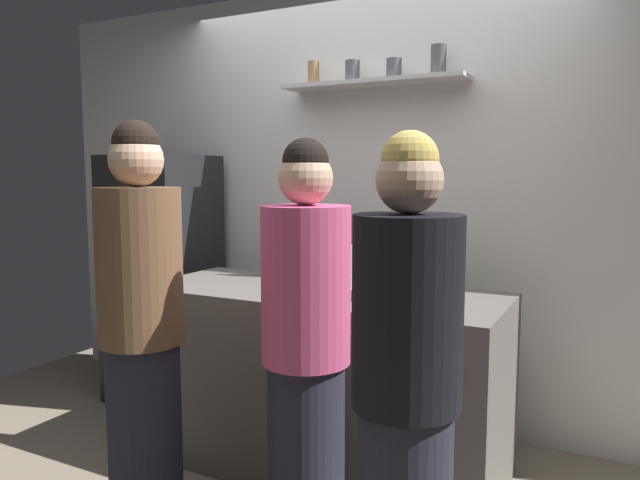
{
  "coord_description": "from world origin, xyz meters",
  "views": [
    {
      "loc": [
        1.36,
        -2.11,
        1.47
      ],
      "look_at": [
        0.03,
        0.48,
        1.15
      ],
      "focal_mm": 33.59,
      "sensor_mm": 36.0,
      "label": 1
    }
  ],
  "objects_px": {
    "person_blonde": "(406,396)",
    "person_brown_jacket": "(142,332)",
    "baking_pan": "(344,290)",
    "wine_bottle_green_glass": "(441,270)",
    "utensil_holder": "(406,297)",
    "person_pink_top": "(306,353)",
    "wine_bottle_dark_glass": "(268,255)",
    "wine_bottle_pale_glass": "(347,261)",
    "refrigerator": "(163,278)",
    "water_bottle_plastic": "(155,264)"
  },
  "relations": [
    {
      "from": "person_blonde",
      "to": "person_brown_jacket",
      "type": "bearing_deg",
      "value": -159.83
    },
    {
      "from": "baking_pan",
      "to": "person_blonde",
      "type": "bearing_deg",
      "value": -54.05
    },
    {
      "from": "wine_bottle_green_glass",
      "to": "utensil_holder",
      "type": "bearing_deg",
      "value": -89.22
    },
    {
      "from": "utensil_holder",
      "to": "person_pink_top",
      "type": "relative_size",
      "value": 0.14
    },
    {
      "from": "wine_bottle_dark_glass",
      "to": "person_pink_top",
      "type": "height_order",
      "value": "person_pink_top"
    },
    {
      "from": "wine_bottle_pale_glass",
      "to": "person_brown_jacket",
      "type": "height_order",
      "value": "person_brown_jacket"
    },
    {
      "from": "baking_pan",
      "to": "wine_bottle_dark_glass",
      "type": "height_order",
      "value": "wine_bottle_dark_glass"
    },
    {
      "from": "refrigerator",
      "to": "person_blonde",
      "type": "distance_m",
      "value": 2.45
    },
    {
      "from": "utensil_holder",
      "to": "water_bottle_plastic",
      "type": "relative_size",
      "value": 0.91
    },
    {
      "from": "wine_bottle_green_glass",
      "to": "water_bottle_plastic",
      "type": "bearing_deg",
      "value": -157.57
    },
    {
      "from": "refrigerator",
      "to": "wine_bottle_pale_glass",
      "type": "height_order",
      "value": "refrigerator"
    },
    {
      "from": "wine_bottle_dark_glass",
      "to": "person_blonde",
      "type": "xyz_separation_m",
      "value": [
        1.2,
        -1.11,
        -0.24
      ]
    },
    {
      "from": "wine_bottle_green_glass",
      "to": "person_brown_jacket",
      "type": "bearing_deg",
      "value": -130.25
    },
    {
      "from": "wine_bottle_dark_glass",
      "to": "utensil_holder",
      "type": "bearing_deg",
      "value": -26.68
    },
    {
      "from": "utensil_holder",
      "to": "wine_bottle_dark_glass",
      "type": "distance_m",
      "value": 1.11
    },
    {
      "from": "refrigerator",
      "to": "person_pink_top",
      "type": "height_order",
      "value": "person_pink_top"
    },
    {
      "from": "wine_bottle_pale_glass",
      "to": "water_bottle_plastic",
      "type": "distance_m",
      "value": 1.0
    },
    {
      "from": "utensil_holder",
      "to": "wine_bottle_pale_glass",
      "type": "distance_m",
      "value": 0.78
    },
    {
      "from": "refrigerator",
      "to": "person_brown_jacket",
      "type": "height_order",
      "value": "person_brown_jacket"
    },
    {
      "from": "person_brown_jacket",
      "to": "wine_bottle_dark_glass",
      "type": "bearing_deg",
      "value": -151.27
    },
    {
      "from": "baking_pan",
      "to": "wine_bottle_pale_glass",
      "type": "xyz_separation_m",
      "value": [
        -0.14,
        0.35,
        0.08
      ]
    },
    {
      "from": "person_pink_top",
      "to": "wine_bottle_green_glass",
      "type": "bearing_deg",
      "value": 129.33
    },
    {
      "from": "utensil_holder",
      "to": "refrigerator",
      "type": "bearing_deg",
      "value": 161.37
    },
    {
      "from": "wine_bottle_green_glass",
      "to": "refrigerator",
      "type": "bearing_deg",
      "value": 177.01
    },
    {
      "from": "refrigerator",
      "to": "person_brown_jacket",
      "type": "relative_size",
      "value": 0.95
    },
    {
      "from": "wine_bottle_dark_glass",
      "to": "water_bottle_plastic",
      "type": "distance_m",
      "value": 0.62
    },
    {
      "from": "baking_pan",
      "to": "utensil_holder",
      "type": "relative_size",
      "value": 1.49
    },
    {
      "from": "wine_bottle_green_glass",
      "to": "wine_bottle_pale_glass",
      "type": "xyz_separation_m",
      "value": [
        -0.52,
        0.03,
        0.01
      ]
    },
    {
      "from": "baking_pan",
      "to": "water_bottle_plastic",
      "type": "distance_m",
      "value": 0.99
    },
    {
      "from": "refrigerator",
      "to": "baking_pan",
      "type": "distance_m",
      "value": 1.57
    },
    {
      "from": "refrigerator",
      "to": "utensil_holder",
      "type": "height_order",
      "value": "refrigerator"
    },
    {
      "from": "refrigerator",
      "to": "wine_bottle_dark_glass",
      "type": "xyz_separation_m",
      "value": [
        0.9,
        -0.14,
        0.23
      ]
    },
    {
      "from": "wine_bottle_green_glass",
      "to": "wine_bottle_pale_glass",
      "type": "bearing_deg",
      "value": 176.92
    },
    {
      "from": "wine_bottle_green_glass",
      "to": "person_blonde",
      "type": "bearing_deg",
      "value": -79.12
    },
    {
      "from": "wine_bottle_pale_glass",
      "to": "person_brown_jacket",
      "type": "distance_m",
      "value": 1.2
    },
    {
      "from": "refrigerator",
      "to": "wine_bottle_pale_glass",
      "type": "relative_size",
      "value": 5.33
    },
    {
      "from": "wine_bottle_dark_glass",
      "to": "refrigerator",
      "type": "bearing_deg",
      "value": 171.11
    },
    {
      "from": "utensil_holder",
      "to": "person_pink_top",
      "type": "xyz_separation_m",
      "value": [
        -0.27,
        -0.37,
        -0.18
      ]
    },
    {
      "from": "refrigerator",
      "to": "wine_bottle_dark_glass",
      "type": "distance_m",
      "value": 0.94
    },
    {
      "from": "refrigerator",
      "to": "wine_bottle_green_glass",
      "type": "bearing_deg",
      "value": -2.99
    },
    {
      "from": "person_brown_jacket",
      "to": "person_blonde",
      "type": "bearing_deg",
      "value": 112.62
    },
    {
      "from": "refrigerator",
      "to": "person_blonde",
      "type": "height_order",
      "value": "person_blonde"
    },
    {
      "from": "baking_pan",
      "to": "person_blonde",
      "type": "relative_size",
      "value": 0.21
    },
    {
      "from": "baking_pan",
      "to": "water_bottle_plastic",
      "type": "height_order",
      "value": "water_bottle_plastic"
    },
    {
      "from": "utensil_holder",
      "to": "wine_bottle_green_glass",
      "type": "height_order",
      "value": "wine_bottle_green_glass"
    },
    {
      "from": "refrigerator",
      "to": "baking_pan",
      "type": "height_order",
      "value": "refrigerator"
    },
    {
      "from": "baking_pan",
      "to": "wine_bottle_dark_glass",
      "type": "relative_size",
      "value": 1.07
    },
    {
      "from": "utensil_holder",
      "to": "wine_bottle_green_glass",
      "type": "bearing_deg",
      "value": 90.78
    },
    {
      "from": "refrigerator",
      "to": "wine_bottle_green_glass",
      "type": "xyz_separation_m",
      "value": [
        1.89,
        -0.1,
        0.21
      ]
    },
    {
      "from": "wine_bottle_green_glass",
      "to": "wine_bottle_dark_glass",
      "type": "relative_size",
      "value": 0.85
    }
  ]
}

